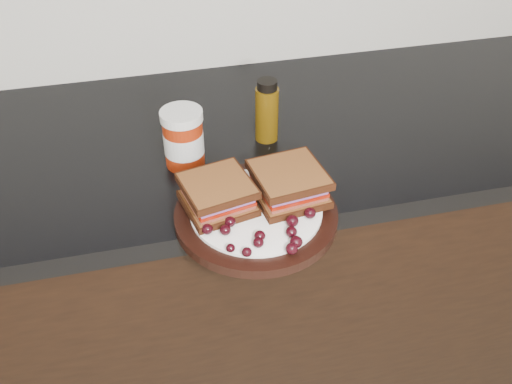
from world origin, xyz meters
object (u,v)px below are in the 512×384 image
plate (256,215)px  sandwich_left (218,194)px  oil_bottle (267,110)px  condiment_jar (183,138)px

plate → sandwich_left: sandwich_left is taller
plate → sandwich_left: bearing=160.8°
sandwich_left → oil_bottle: 0.26m
plate → oil_bottle: bearing=71.8°
condiment_jar → oil_bottle: (0.18, 0.05, 0.01)m
plate → sandwich_left: (-0.06, 0.02, 0.04)m
sandwich_left → oil_bottle: bearing=45.2°
condiment_jar → oil_bottle: oil_bottle is taller
condiment_jar → oil_bottle: size_ratio=0.89×
plate → sandwich_left: 0.08m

